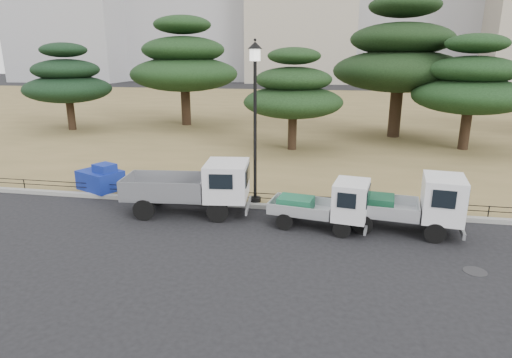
% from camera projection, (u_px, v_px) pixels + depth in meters
% --- Properties ---
extents(ground, '(220.00, 220.00, 0.00)m').
position_uv_depth(ground, '(245.00, 235.00, 13.58)').
color(ground, black).
extents(lawn, '(120.00, 56.00, 0.15)m').
position_uv_depth(lawn, '(309.00, 112.00, 42.46)').
color(lawn, olive).
rests_on(lawn, ground).
extents(curb, '(120.00, 0.25, 0.16)m').
position_uv_depth(curb, '(259.00, 206.00, 16.01)').
color(curb, gray).
rests_on(curb, ground).
extents(truck_large, '(4.54, 2.19, 1.91)m').
position_uv_depth(truck_large, '(194.00, 185.00, 15.21)').
color(truck_large, black).
rests_on(truck_large, ground).
extents(truck_kei_front, '(3.32, 1.80, 1.67)m').
position_uv_depth(truck_kei_front, '(326.00, 204.00, 13.95)').
color(truck_kei_front, black).
rests_on(truck_kei_front, ground).
extents(truck_kei_rear, '(3.80, 1.99, 1.90)m').
position_uv_depth(truck_kei_rear, '(411.00, 204.00, 13.65)').
color(truck_kei_rear, black).
rests_on(truck_kei_rear, ground).
extents(street_lamp, '(0.52, 0.52, 5.82)m').
position_uv_depth(street_lamp, '(255.00, 97.00, 15.22)').
color(street_lamp, black).
rests_on(street_lamp, lawn).
extents(pipe_fence, '(38.00, 0.04, 0.40)m').
position_uv_depth(pipe_fence, '(260.00, 196.00, 16.06)').
color(pipe_fence, black).
rests_on(pipe_fence, lawn).
extents(tarp_pile, '(2.05, 1.84, 1.13)m').
position_uv_depth(tarp_pile, '(101.00, 179.00, 17.67)').
color(tarp_pile, '#132897').
rests_on(tarp_pile, lawn).
extents(manhole, '(0.60, 0.60, 0.01)m').
position_uv_depth(manhole, '(475.00, 271.00, 11.31)').
color(manhole, '#2D2D30').
rests_on(manhole, ground).
extents(pine_west_far, '(6.20, 6.20, 6.26)m').
position_uv_depth(pine_west_far, '(67.00, 80.00, 31.11)').
color(pine_west_far, black).
rests_on(pine_west_far, lawn).
extents(pine_west_near, '(8.29, 8.29, 8.29)m').
position_uv_depth(pine_west_near, '(184.00, 63.00, 33.07)').
color(pine_west_near, black).
rests_on(pine_west_near, lawn).
extents(pine_center_left, '(5.72, 5.72, 5.81)m').
position_uv_depth(pine_center_left, '(293.00, 92.00, 24.43)').
color(pine_center_left, black).
rests_on(pine_center_left, lawn).
extents(pine_center_right, '(8.58, 8.58, 9.10)m').
position_uv_depth(pine_center_right, '(400.00, 57.00, 27.86)').
color(pine_center_right, black).
rests_on(pine_center_right, lawn).
extents(pine_east_near, '(6.48, 6.48, 6.55)m').
position_uv_depth(pine_east_near, '(471.00, 84.00, 24.35)').
color(pine_east_near, black).
rests_on(pine_east_near, lawn).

